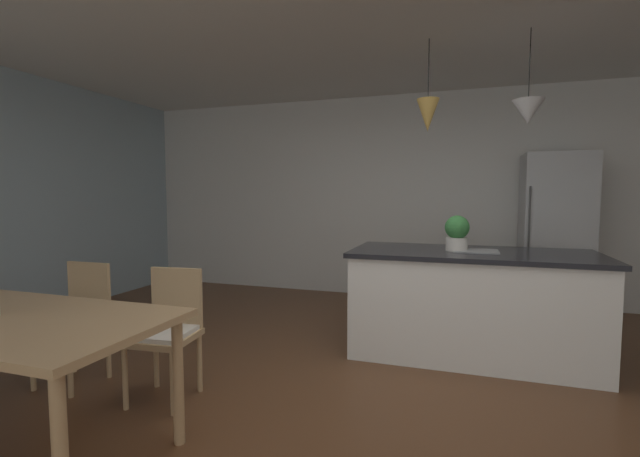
{
  "coord_description": "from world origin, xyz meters",
  "views": [
    {
      "loc": [
        0.49,
        -2.63,
        1.38
      ],
      "look_at": [
        -0.32,
        -0.18,
        1.18
      ],
      "focal_mm": 24.29,
      "sensor_mm": 36.0,
      "label": 1
    }
  ],
  "objects_px": {
    "chair_far_left": "(76,318)",
    "refrigerator": "(555,235)",
    "dining_table": "(1,329)",
    "chair_far_right": "(167,329)",
    "potted_plant_on_island": "(457,233)",
    "kitchen_island": "(471,302)"
  },
  "relations": [
    {
      "from": "dining_table",
      "to": "chair_far_right",
      "type": "bearing_deg",
      "value": 64.09
    },
    {
      "from": "dining_table",
      "to": "refrigerator",
      "type": "bearing_deg",
      "value": 50.0
    },
    {
      "from": "chair_far_right",
      "to": "refrigerator",
      "type": "xyz_separation_m",
      "value": [
        2.89,
        3.1,
        0.45
      ]
    },
    {
      "from": "dining_table",
      "to": "potted_plant_on_island",
      "type": "bearing_deg",
      "value": 45.68
    },
    {
      "from": "chair_far_left",
      "to": "refrigerator",
      "type": "xyz_separation_m",
      "value": [
        3.69,
        3.1,
        0.45
      ]
    },
    {
      "from": "dining_table",
      "to": "chair_far_left",
      "type": "relative_size",
      "value": 2.05
    },
    {
      "from": "refrigerator",
      "to": "potted_plant_on_island",
      "type": "relative_size",
      "value": 6.06
    },
    {
      "from": "kitchen_island",
      "to": "refrigerator",
      "type": "distance_m",
      "value": 1.92
    },
    {
      "from": "chair_far_left",
      "to": "dining_table",
      "type": "bearing_deg",
      "value": -63.79
    },
    {
      "from": "chair_far_right",
      "to": "refrigerator",
      "type": "distance_m",
      "value": 4.26
    },
    {
      "from": "chair_far_left",
      "to": "refrigerator",
      "type": "distance_m",
      "value": 4.84
    },
    {
      "from": "chair_far_right",
      "to": "potted_plant_on_island",
      "type": "distance_m",
      "value": 2.43
    },
    {
      "from": "chair_far_left",
      "to": "potted_plant_on_island",
      "type": "relative_size",
      "value": 2.86
    },
    {
      "from": "potted_plant_on_island",
      "to": "dining_table",
      "type": "bearing_deg",
      "value": -134.32
    },
    {
      "from": "refrigerator",
      "to": "potted_plant_on_island",
      "type": "distance_m",
      "value": 1.93
    },
    {
      "from": "chair_far_left",
      "to": "refrigerator",
      "type": "height_order",
      "value": "refrigerator"
    },
    {
      "from": "chair_far_right",
      "to": "potted_plant_on_island",
      "type": "relative_size",
      "value": 2.86
    },
    {
      "from": "chair_far_right",
      "to": "potted_plant_on_island",
      "type": "bearing_deg",
      "value": 38.7
    },
    {
      "from": "chair_far_left",
      "to": "chair_far_right",
      "type": "bearing_deg",
      "value": -0.02
    },
    {
      "from": "potted_plant_on_island",
      "to": "chair_far_right",
      "type": "bearing_deg",
      "value": -141.3
    },
    {
      "from": "chair_far_right",
      "to": "refrigerator",
      "type": "relative_size",
      "value": 0.47
    },
    {
      "from": "chair_far_left",
      "to": "refrigerator",
      "type": "relative_size",
      "value": 0.47
    }
  ]
}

